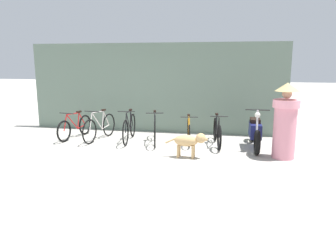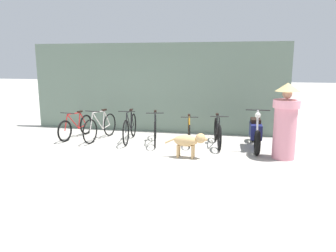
{
  "view_description": "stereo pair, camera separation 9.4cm",
  "coord_description": "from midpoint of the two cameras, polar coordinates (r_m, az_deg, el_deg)",
  "views": [
    {
      "loc": [
        2.46,
        -6.64,
        2.22
      ],
      "look_at": [
        0.91,
        1.08,
        0.65
      ],
      "focal_mm": 35.0,
      "sensor_mm": 36.0,
      "label": 1
    },
    {
      "loc": [
        2.56,
        -6.63,
        2.22
      ],
      "look_at": [
        0.91,
        1.08,
        0.65
      ],
      "focal_mm": 35.0,
      "sensor_mm": 36.0,
      "label": 2
    }
  ],
  "objects": [
    {
      "name": "person_in_robes",
      "position": [
        7.91,
        19.42,
        0.97
      ],
      "size": [
        0.8,
        0.8,
        1.74
      ],
      "rotation": [
        0.0,
        0.0,
        2.68
      ],
      "color": "pink",
      "rests_on": "ground"
    },
    {
      "name": "bicycle_1",
      "position": [
        9.52,
        -12.08,
        -0.2
      ],
      "size": [
        0.46,
        1.7,
        0.88
      ],
      "rotation": [
        0.0,
        0.0,
        -1.72
      ],
      "color": "black",
      "rests_on": "ground"
    },
    {
      "name": "bicycle_3",
      "position": [
        8.98,
        -2.6,
        -0.6
      ],
      "size": [
        0.53,
        1.72,
        0.9
      ],
      "rotation": [
        0.0,
        0.0,
        -1.34
      ],
      "color": "black",
      "rests_on": "ground"
    },
    {
      "name": "bicycle_4",
      "position": [
        8.98,
        3.32,
        -0.88
      ],
      "size": [
        0.46,
        1.58,
        0.79
      ],
      "rotation": [
        0.0,
        0.0,
        -1.41
      ],
      "color": "black",
      "rests_on": "ground"
    },
    {
      "name": "ground_plane",
      "position": [
        7.43,
        -8.98,
        -6.25
      ],
      "size": [
        60.0,
        60.0,
        0.0
      ],
      "primitive_type": "plane",
      "color": "#ADA89E"
    },
    {
      "name": "bicycle_5",
      "position": [
        8.82,
        8.26,
        -1.1
      ],
      "size": [
        0.46,
        1.72,
        0.85
      ],
      "rotation": [
        0.0,
        0.0,
        -1.42
      ],
      "color": "black",
      "rests_on": "ground"
    },
    {
      "name": "stray_dog",
      "position": [
        7.58,
        3.37,
        -2.6
      ],
      "size": [
        1.01,
        0.29,
        0.6
      ],
      "rotation": [
        0.0,
        0.0,
        6.25
      ],
      "color": "tan",
      "rests_on": "ground"
    },
    {
      "name": "bicycle_0",
      "position": [
        9.92,
        -16.14,
        -0.18
      ],
      "size": [
        0.46,
        1.61,
        0.8
      ],
      "rotation": [
        0.0,
        0.0,
        -1.72
      ],
      "color": "black",
      "rests_on": "ground"
    },
    {
      "name": "motorcycle",
      "position": [
        8.73,
        14.61,
        -1.02
      ],
      "size": [
        0.58,
        2.0,
        1.06
      ],
      "rotation": [
        0.0,
        0.0,
        -1.55
      ],
      "color": "black",
      "rests_on": "ground"
    },
    {
      "name": "bicycle_2",
      "position": [
        9.24,
        -7.04,
        -0.33
      ],
      "size": [
        0.46,
        1.74,
        0.91
      ],
      "rotation": [
        0.0,
        0.0,
        -1.45
      ],
      "color": "black",
      "rests_on": "ground"
    },
    {
      "name": "shop_wall_back",
      "position": [
        10.36,
        -2.71,
        6.63
      ],
      "size": [
        8.08,
        0.2,
        2.77
      ],
      "color": "slate",
      "rests_on": "ground"
    }
  ]
}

